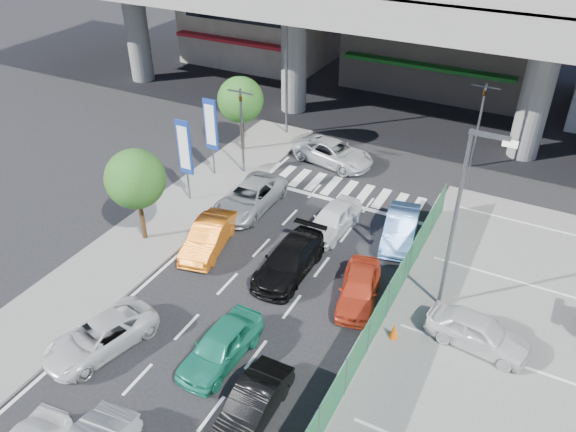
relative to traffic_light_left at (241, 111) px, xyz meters
The scene contains 24 objects.
ground 14.07m from the traffic_light_left, 62.68° to the right, with size 120.00×120.00×0.00m, color black.
parking_lot 20.28m from the traffic_light_left, 30.17° to the right, with size 12.00×28.00×0.06m, color #60605D.
sidewalk_left 8.93m from the traffic_light_left, 95.71° to the right, with size 4.00×30.00×0.12m, color #60605D.
fence_run 16.20m from the traffic_light_left, 43.73° to the right, with size 0.16×22.00×1.80m, color #216138, non-canonical shape.
traffic_light_left is the anchor object (origin of this frame).
traffic_light_right 13.63m from the traffic_light_left, 30.89° to the left, with size 1.60×1.24×5.20m.
street_lamp_right 14.68m from the traffic_light_left, 24.16° to the right, with size 1.65×0.22×8.00m.
street_lamp_left 6.06m from the traffic_light_left, 91.20° to the left, with size 1.65×0.22×8.00m.
signboard_near 4.22m from the traffic_light_left, 104.02° to the right, with size 0.80×0.14×4.70m.
signboard_far 1.93m from the traffic_light_left, 144.30° to the right, with size 0.80×0.14×4.70m.
tree_near 8.06m from the traffic_light_left, 95.71° to the right, with size 2.80×2.80×4.80m.
tree_far 3.02m from the traffic_light_left, 122.62° to the left, with size 2.80×2.80×4.80m.
sedan_white_mid_left 14.98m from the traffic_light_left, 80.55° to the right, with size 2.03×4.41×1.22m, color silver.
taxi_teal_mid 14.80m from the traffic_light_left, 62.07° to the right, with size 1.63×4.05×1.38m, color #1D8366.
hatch_black_mid_right 17.41m from the traffic_light_left, 57.77° to the right, with size 1.33×3.81×1.26m, color black.
taxi_orange_left 8.24m from the traffic_light_left, 71.28° to the right, with size 1.46×4.19×1.38m, color orange.
sedan_black_mid 10.19m from the traffic_light_left, 46.49° to the right, with size 1.93×4.76×1.38m, color black.
taxi_orange_right 12.91m from the traffic_light_left, 35.97° to the right, with size 1.59×3.94×1.34m, color #BA341B.
wagon_silver_front_left 5.09m from the traffic_light_left, 53.97° to the right, with size 2.29×4.97×1.38m, color #9B9FA3.
sedan_white_front_mid 8.34m from the traffic_light_left, 23.66° to the right, with size 1.63×4.05×1.38m, color white.
kei_truck_front_right 11.02m from the traffic_light_left, 12.62° to the right, with size 1.46×4.19×1.38m, color #507CBB.
crossing_wagon_silver 6.39m from the traffic_light_left, 40.70° to the left, with size 2.29×4.97×1.38m, color #BABDC2.
parked_sedan_white 17.22m from the traffic_light_left, 27.00° to the right, with size 1.58×3.93×1.34m, color silver.
traffic_cone 15.39m from the traffic_light_left, 35.86° to the right, with size 0.37×0.37×0.72m, color #E9550C.
Camera 1 is at (9.55, -12.65, 16.07)m, focal length 35.00 mm.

